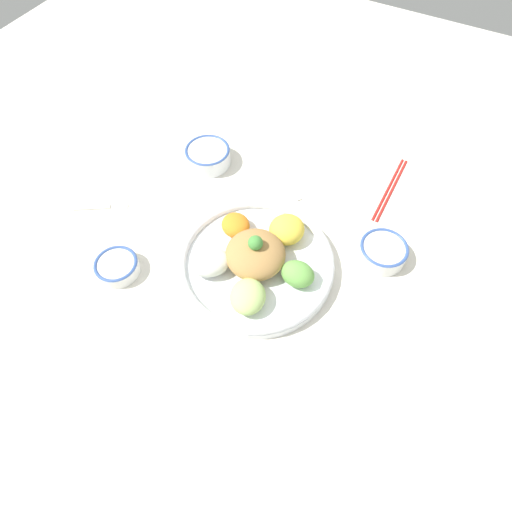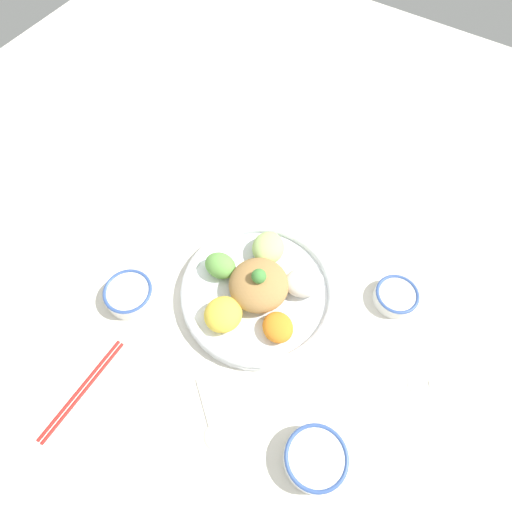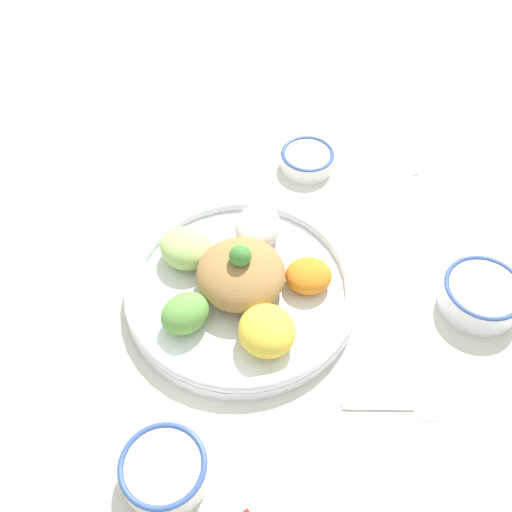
{
  "view_description": "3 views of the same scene",
  "coord_description": "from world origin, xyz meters",
  "px_view_note": "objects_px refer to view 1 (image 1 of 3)",
  "views": [
    {
      "loc": [
        -0.47,
        -0.27,
        0.8
      ],
      "look_at": [
        -0.02,
        -0.03,
        0.03
      ],
      "focal_mm": 30.0,
      "sensor_mm": 36.0,
      "label": 1
    },
    {
      "loc": [
        0.3,
        0.16,
        0.87
      ],
      "look_at": [
        -0.08,
        -0.07,
        0.07
      ],
      "focal_mm": 30.0,
      "sensor_mm": 36.0,
      "label": 2
    },
    {
      "loc": [
        0.39,
        -0.34,
        0.73
      ],
      "look_at": [
        -0.03,
        -0.01,
        0.07
      ],
      "focal_mm": 42.0,
      "sensor_mm": 36.0,
      "label": 3
    }
  ],
  "objects_px": {
    "rice_bowl_blue": "(117,266)",
    "serving_spoon_extra": "(284,175)",
    "sauce_bowl_dark": "(383,251)",
    "chopsticks_pair_near": "(390,189)",
    "serving_spoon_main": "(110,206)",
    "salad_platter": "(255,261)",
    "sauce_bowl_red": "(208,155)"
  },
  "relations": [
    {
      "from": "sauce_bowl_dark",
      "to": "chopsticks_pair_near",
      "type": "relative_size",
      "value": 0.46
    },
    {
      "from": "salad_platter",
      "to": "sauce_bowl_dark",
      "type": "distance_m",
      "value": 0.28
    },
    {
      "from": "rice_bowl_blue",
      "to": "serving_spoon_extra",
      "type": "bearing_deg",
      "value": -24.35
    },
    {
      "from": "sauce_bowl_dark",
      "to": "serving_spoon_main",
      "type": "distance_m",
      "value": 0.65
    },
    {
      "from": "sauce_bowl_red",
      "to": "serving_spoon_extra",
      "type": "relative_size",
      "value": 0.93
    },
    {
      "from": "sauce_bowl_red",
      "to": "serving_spoon_main",
      "type": "distance_m",
      "value": 0.28
    },
    {
      "from": "serving_spoon_main",
      "to": "salad_platter",
      "type": "bearing_deg",
      "value": 150.21
    },
    {
      "from": "sauce_bowl_dark",
      "to": "chopsticks_pair_near",
      "type": "height_order",
      "value": "sauce_bowl_dark"
    },
    {
      "from": "rice_bowl_blue",
      "to": "chopsticks_pair_near",
      "type": "xyz_separation_m",
      "value": [
        0.51,
        -0.45,
        -0.01
      ]
    },
    {
      "from": "salad_platter",
      "to": "serving_spoon_main",
      "type": "bearing_deg",
      "value": 92.28
    },
    {
      "from": "salad_platter",
      "to": "sauce_bowl_dark",
      "type": "xyz_separation_m",
      "value": [
        0.16,
        -0.23,
        -0.01
      ]
    },
    {
      "from": "serving_spoon_main",
      "to": "serving_spoon_extra",
      "type": "bearing_deg",
      "value": -170.13
    },
    {
      "from": "rice_bowl_blue",
      "to": "serving_spoon_extra",
      "type": "height_order",
      "value": "rice_bowl_blue"
    },
    {
      "from": "serving_spoon_main",
      "to": "serving_spoon_extra",
      "type": "relative_size",
      "value": 1.01
    },
    {
      "from": "sauce_bowl_red",
      "to": "serving_spoon_extra",
      "type": "bearing_deg",
      "value": -75.48
    },
    {
      "from": "chopsticks_pair_near",
      "to": "rice_bowl_blue",
      "type": "bearing_deg",
      "value": 139.13
    },
    {
      "from": "sauce_bowl_red",
      "to": "chopsticks_pair_near",
      "type": "relative_size",
      "value": 0.5
    },
    {
      "from": "salad_platter",
      "to": "serving_spoon_main",
      "type": "height_order",
      "value": "salad_platter"
    },
    {
      "from": "rice_bowl_blue",
      "to": "serving_spoon_main",
      "type": "relative_size",
      "value": 0.75
    },
    {
      "from": "sauce_bowl_dark",
      "to": "serving_spoon_main",
      "type": "xyz_separation_m",
      "value": [
        -0.17,
        0.63,
        -0.02
      ]
    },
    {
      "from": "sauce_bowl_red",
      "to": "rice_bowl_blue",
      "type": "xyz_separation_m",
      "value": [
        -0.38,
        -0.0,
        -0.01
      ]
    },
    {
      "from": "sauce_bowl_dark",
      "to": "serving_spoon_extra",
      "type": "bearing_deg",
      "value": 67.89
    },
    {
      "from": "sauce_bowl_red",
      "to": "serving_spoon_extra",
      "type": "xyz_separation_m",
      "value": [
        0.05,
        -0.2,
        -0.02
      ]
    },
    {
      "from": "sauce_bowl_dark",
      "to": "chopsticks_pair_near",
      "type": "bearing_deg",
      "value": 12.53
    },
    {
      "from": "sauce_bowl_red",
      "to": "sauce_bowl_dark",
      "type": "xyz_separation_m",
      "value": [
        -0.07,
        -0.5,
        -0.0
      ]
    },
    {
      "from": "rice_bowl_blue",
      "to": "serving_spoon_extra",
      "type": "relative_size",
      "value": 0.76
    },
    {
      "from": "sauce_bowl_red",
      "to": "serving_spoon_main",
      "type": "bearing_deg",
      "value": 151.61
    },
    {
      "from": "salad_platter",
      "to": "sauce_bowl_dark",
      "type": "height_order",
      "value": "salad_platter"
    },
    {
      "from": "sauce_bowl_red",
      "to": "serving_spoon_main",
      "type": "height_order",
      "value": "sauce_bowl_red"
    },
    {
      "from": "rice_bowl_blue",
      "to": "chopsticks_pair_near",
      "type": "height_order",
      "value": "rice_bowl_blue"
    },
    {
      "from": "salad_platter",
      "to": "rice_bowl_blue",
      "type": "relative_size",
      "value": 3.63
    },
    {
      "from": "sauce_bowl_dark",
      "to": "salad_platter",
      "type": "bearing_deg",
      "value": 123.89
    }
  ]
}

